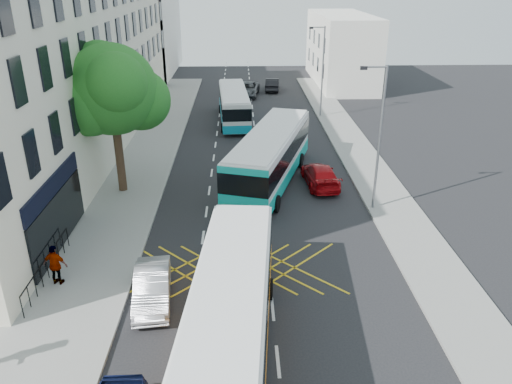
{
  "coord_description": "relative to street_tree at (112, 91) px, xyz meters",
  "views": [
    {
      "loc": [
        -1.19,
        -13.51,
        12.45
      ],
      "look_at": [
        -0.46,
        9.7,
        2.2
      ],
      "focal_mm": 35.0,
      "sensor_mm": 36.0,
      "label": 1
    }
  ],
  "objects": [
    {
      "name": "pavement_right",
      "position": [
        16.01,
        0.03,
        -6.22
      ],
      "size": [
        3.0,
        70.0,
        0.15
      ],
      "primitive_type": "cube",
      "color": "gray",
      "rests_on": "ground"
    },
    {
      "name": "ground",
      "position": [
        8.51,
        -14.97,
        -6.29
      ],
      "size": [
        120.0,
        120.0,
        0.0
      ],
      "primitive_type": "plane",
      "color": "black",
      "rests_on": "ground"
    },
    {
      "name": "distant_car_dark",
      "position": [
        11.01,
        28.6,
        -5.58
      ],
      "size": [
        1.89,
        4.43,
        1.42
      ],
      "primitive_type": "imported",
      "rotation": [
        0.0,
        0.0,
        3.05
      ],
      "color": "black",
      "rests_on": "ground"
    },
    {
      "name": "parked_car_silver",
      "position": [
        3.61,
        -11.29,
        -5.62
      ],
      "size": [
        1.86,
        4.18,
        1.33
      ],
      "primitive_type": "imported",
      "rotation": [
        0.0,
        0.0,
        0.11
      ],
      "color": "#A8AAB0",
      "rests_on": "ground"
    },
    {
      "name": "lamp_near",
      "position": [
        14.71,
        -2.97,
        -1.68
      ],
      "size": [
        1.45,
        0.15,
        8.0
      ],
      "color": "slate",
      "rests_on": "pavement_right"
    },
    {
      "name": "railings",
      "position": [
        -1.19,
        -9.67,
        -5.57
      ],
      "size": [
        0.08,
        5.6,
        1.14
      ],
      "primitive_type": null,
      "color": "black",
      "rests_on": "pavement_left"
    },
    {
      "name": "street_tree",
      "position": [
        0.0,
        0.0,
        0.0
      ],
      "size": [
        6.3,
        5.7,
        8.8
      ],
      "color": "#382619",
      "rests_on": "pavement_left"
    },
    {
      "name": "bus_far",
      "position": [
        6.72,
        15.79,
        -4.78
      ],
      "size": [
        3.02,
        10.35,
        2.87
      ],
      "rotation": [
        0.0,
        0.0,
        0.06
      ],
      "color": "silver",
      "rests_on": "ground"
    },
    {
      "name": "terrace_main",
      "position": [
        -5.49,
        9.52,
        0.46
      ],
      "size": [
        8.3,
        45.0,
        13.5
      ],
      "color": "#EBE2C5",
      "rests_on": "ground"
    },
    {
      "name": "terrace_far",
      "position": [
        -5.49,
        40.03,
        -1.29
      ],
      "size": [
        8.0,
        20.0,
        10.0
      ],
      "primitive_type": "cube",
      "color": "silver",
      "rests_on": "ground"
    },
    {
      "name": "building_right",
      "position": [
        19.51,
        33.03,
        -2.29
      ],
      "size": [
        6.0,
        18.0,
        8.0
      ],
      "primitive_type": "cube",
      "color": "silver",
      "rests_on": "ground"
    },
    {
      "name": "lamp_far",
      "position": [
        14.71,
        17.03,
        -1.68
      ],
      "size": [
        1.45,
        0.15,
        8.0
      ],
      "color": "slate",
      "rests_on": "pavement_right"
    },
    {
      "name": "pavement_left",
      "position": [
        0.01,
        0.03,
        -6.22
      ],
      "size": [
        5.0,
        70.0,
        0.15
      ],
      "primitive_type": "cube",
      "color": "gray",
      "rests_on": "ground"
    },
    {
      "name": "red_hatchback",
      "position": [
        12.33,
        0.7,
        -5.62
      ],
      "size": [
        2.21,
        4.77,
        1.35
      ],
      "primitive_type": "imported",
      "rotation": [
        0.0,
        0.0,
        3.21
      ],
      "color": "#A4070B",
      "rests_on": "ground"
    },
    {
      "name": "bus_mid",
      "position": [
        9.15,
        1.18,
        -4.5
      ],
      "size": [
        6.24,
        12.39,
        3.4
      ],
      "rotation": [
        0.0,
        0.0,
        -0.3
      ],
      "color": "silver",
      "rests_on": "ground"
    },
    {
      "name": "pedestrian_far",
      "position": [
        -0.62,
        -10.12,
        -5.22
      ],
      "size": [
        1.15,
        0.66,
        1.84
      ],
      "primitive_type": "imported",
      "rotation": [
        0.0,
        0.0,
        2.94
      ],
      "color": "gray",
      "rests_on": "pavement_left"
    },
    {
      "name": "distant_car_grey",
      "position": [
        8.02,
        25.87,
        -5.56
      ],
      "size": [
        3.12,
        5.58,
        1.47
      ],
      "primitive_type": "imported",
      "rotation": [
        0.0,
        0.0,
        -0.13
      ],
      "color": "#3E4145",
      "rests_on": "ground"
    },
    {
      "name": "bus_near",
      "position": [
        6.91,
        -14.2,
        -4.65
      ],
      "size": [
        3.49,
        11.29,
        3.12
      ],
      "rotation": [
        0.0,
        0.0,
        -0.08
      ],
      "color": "silver",
      "rests_on": "ground"
    }
  ]
}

